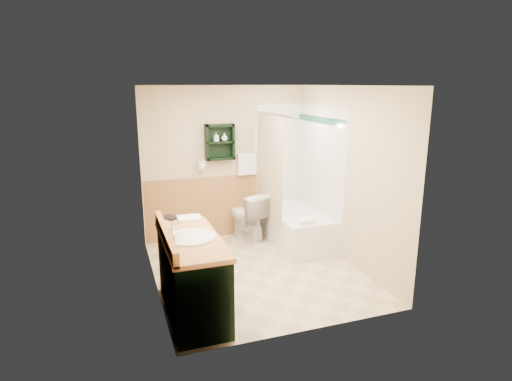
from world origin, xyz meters
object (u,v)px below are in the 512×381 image
object	(u,v)px
vanity_book	(165,212)
soap_bottle_b	(224,138)
bathtub	(295,227)
toilet	(247,216)
soap_bottle_a	(216,139)
hair_dryer	(201,165)
vanity	(192,276)
wall_shelf	(220,142)

from	to	relation	value
vanity_book	soap_bottle_b	world-z (taller)	soap_bottle_b
bathtub	vanity_book	size ratio (longest dim) A/B	7.64
toilet	soap_bottle_a	distance (m)	1.31
bathtub	hair_dryer	bearing A→B (deg)	154.44
vanity	toilet	bearing A→B (deg)	57.30
bathtub	soap_bottle_b	xyz separation A→B (m)	(-0.95, 0.60, 1.35)
wall_shelf	soap_bottle_a	world-z (taller)	wall_shelf
soap_bottle_a	vanity	bearing A→B (deg)	-111.02
wall_shelf	bathtub	world-z (taller)	wall_shelf
wall_shelf	soap_bottle_b	xyz separation A→B (m)	(0.07, -0.01, 0.06)
vanity	toilet	xyz separation A→B (m)	(1.27, 1.98, -0.05)
bathtub	vanity_book	bearing A→B (deg)	-157.53
soap_bottle_a	bathtub	bearing A→B (deg)	-29.11
soap_bottle_b	hair_dryer	bearing A→B (deg)	175.40
vanity	soap_bottle_a	xyz separation A→B (m)	(0.84, 2.18, 1.17)
hair_dryer	toilet	bearing A→B (deg)	-18.71
bathtub	soap_bottle_a	world-z (taller)	soap_bottle_a
soap_bottle_b	wall_shelf	bearing A→B (deg)	176.09
wall_shelf	toilet	size ratio (longest dim) A/B	0.71
wall_shelf	soap_bottle_a	bearing A→B (deg)	-175.17
hair_dryer	vanity	size ratio (longest dim) A/B	0.18
soap_bottle_b	vanity	bearing A→B (deg)	-113.99
soap_bottle_a	soap_bottle_b	size ratio (longest dim) A/B	1.17
vanity	wall_shelf	bearing A→B (deg)	67.68
soap_bottle_b	vanity_book	bearing A→B (deg)	-127.70
vanity	bathtub	xyz separation A→B (m)	(1.92, 1.57, -0.17)
toilet	soap_bottle_b	xyz separation A→B (m)	(-0.30, 0.20, 1.23)
vanity	vanity_book	xyz separation A→B (m)	(-0.17, 0.71, 0.53)
vanity	toilet	distance (m)	2.35
vanity_book	soap_bottle_b	size ratio (longest dim) A/B	1.66
hair_dryer	vanity_book	world-z (taller)	hair_dryer
toilet	soap_bottle_b	world-z (taller)	soap_bottle_b
vanity	bathtub	bearing A→B (deg)	39.31
wall_shelf	vanity	distance (m)	2.61
hair_dryer	soap_bottle_b	bearing A→B (deg)	-4.60
vanity	bathtub	size ratio (longest dim) A/B	0.91
wall_shelf	soap_bottle_b	distance (m)	0.10
wall_shelf	hair_dryer	distance (m)	0.46
bathtub	soap_bottle_a	size ratio (longest dim) A/B	10.86
hair_dryer	soap_bottle_a	distance (m)	0.47
hair_dryer	toilet	distance (m)	1.09
wall_shelf	vanity	xyz separation A→B (m)	(-0.89, -2.18, -1.12)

